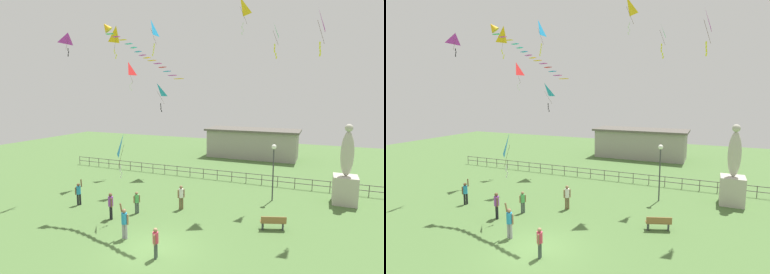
# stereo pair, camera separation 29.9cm
# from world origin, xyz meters

# --- Properties ---
(ground_plane) EXTENTS (80.00, 80.00, 0.00)m
(ground_plane) POSITION_xyz_m (0.00, 0.00, 0.00)
(ground_plane) COLOR #4C7038
(statue_monument) EXTENTS (1.68, 1.68, 5.94)m
(statue_monument) POSITION_xyz_m (9.59, 11.58, 1.88)
(statue_monument) COLOR #B2AD9E
(statue_monument) RESTS_ON ground_plane
(lamppost) EXTENTS (0.36, 0.36, 4.36)m
(lamppost) POSITION_xyz_m (4.56, 10.12, 3.17)
(lamppost) COLOR #38383D
(lamppost) RESTS_ON ground_plane
(park_bench) EXTENTS (1.55, 0.89, 0.85)m
(park_bench) POSITION_xyz_m (5.38, 4.90, 0.46)
(park_bench) COLOR olive
(park_bench) RESTS_ON ground_plane
(person_0) EXTENTS (0.43, 0.37, 1.75)m
(person_0) POSITION_xyz_m (-4.56, 2.40, 1.01)
(person_0) COLOR black
(person_0) RESTS_ON ground_plane
(person_1) EXTENTS (0.34, 0.36, 1.51)m
(person_1) POSITION_xyz_m (-3.56, 3.91, 0.87)
(person_1) COLOR #3F4C47
(person_1) RESTS_ON ground_plane
(person_2) EXTENTS (0.41, 0.38, 1.73)m
(person_2) POSITION_xyz_m (-1.09, 5.75, 0.99)
(person_2) COLOR brown
(person_2) RESTS_ON ground_plane
(person_3) EXTENTS (0.43, 0.41, 1.92)m
(person_3) POSITION_xyz_m (-8.37, 3.61, 0.96)
(person_3) COLOR black
(person_3) RESTS_ON ground_plane
(person_4) EXTENTS (0.54, 0.32, 2.04)m
(person_4) POSITION_xyz_m (-2.12, 0.46, 1.03)
(person_4) COLOR #99999E
(person_4) RESTS_ON ground_plane
(person_5) EXTENTS (0.29, 0.47, 1.58)m
(person_5) POSITION_xyz_m (0.53, -0.69, 0.91)
(person_5) COLOR #3F4C47
(person_5) RESTS_ON ground_plane
(kite_0) EXTENTS (0.79, 0.83, 3.06)m
(kite_0) POSITION_xyz_m (-6.32, 10.93, 13.65)
(kite_0) COLOR #198CD1
(kite_1) EXTENTS (0.93, 0.98, 2.90)m
(kite_1) POSITION_xyz_m (-3.69, 2.80, 4.83)
(kite_1) COLOR #198CD1
(kite_2) EXTENTS (0.68, 0.73, 2.82)m
(kite_2) POSITION_xyz_m (7.22, 7.27, 12.34)
(kite_2) COLOR #B22DB2
(kite_3) EXTENTS (1.03, 1.03, 2.47)m
(kite_3) POSITION_xyz_m (2.05, 8.97, 14.08)
(kite_3) COLOR yellow
(kite_4) EXTENTS (1.39, 1.33, 2.74)m
(kite_4) POSITION_xyz_m (-7.36, 13.66, 8.38)
(kite_4) COLOR #198CD1
(kite_5) EXTENTS (0.68, 0.76, 2.59)m
(kite_5) POSITION_xyz_m (4.11, 10.74, 12.60)
(kite_5) COLOR #1EB759
(kite_6) EXTENTS (1.02, 1.00, 2.87)m
(kite_6) POSITION_xyz_m (-9.84, 10.74, 13.40)
(kite_6) COLOR yellow
(kite_7) EXTENTS (1.16, 0.96, 2.81)m
(kite_7) POSITION_xyz_m (-10.55, 13.52, 10.48)
(kite_7) COLOR red
(kite_8) EXTENTS (0.48, 1.18, 1.79)m
(kite_8) POSITION_xyz_m (-10.82, 5.89, 12.35)
(kite_8) COLOR #B22DB2
(streamer_kite) EXTENTS (7.50, 3.04, 4.24)m
(streamer_kite) POSITION_xyz_m (-5.71, 4.85, 12.27)
(streamer_kite) COLOR yellow
(waterfront_railing) EXTENTS (36.01, 0.06, 0.95)m
(waterfront_railing) POSITION_xyz_m (-0.37, 14.00, 0.62)
(waterfront_railing) COLOR #4C4742
(waterfront_railing) RESTS_ON ground_plane
(pavilion_building) EXTENTS (11.68, 4.73, 3.69)m
(pavilion_building) POSITION_xyz_m (-0.36, 26.00, 1.87)
(pavilion_building) COLOR gray
(pavilion_building) RESTS_ON ground_plane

